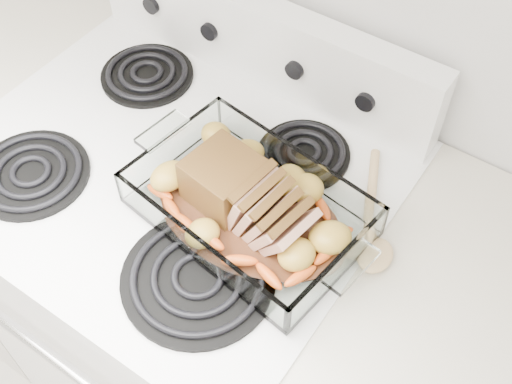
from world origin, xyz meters
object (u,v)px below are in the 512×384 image
Objects in this scene: electric_range at (190,288)px; counter_left at (1,171)px; baking_dish at (249,210)px; pork_roast at (238,193)px.

counter_left is at bearing -179.90° from electric_range.
counter_left is 0.99m from baking_dish.
baking_dish reaches higher than counter_left.
baking_dish is at bearing -12.56° from pork_roast.
electric_range is 0.52m from baking_dish.
electric_range is 4.88× the size of pork_roast.
counter_left is (-0.67, -0.00, -0.02)m from electric_range.
electric_range is 0.67m from counter_left.
baking_dish is 0.04m from pork_roast.
baking_dish is at bearing -1.18° from counter_left.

